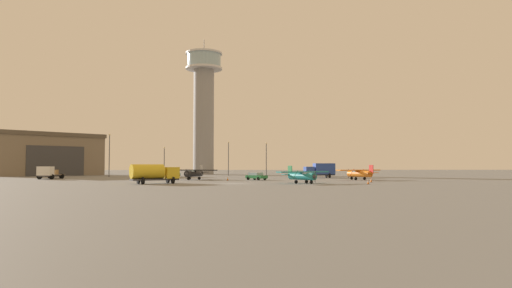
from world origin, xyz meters
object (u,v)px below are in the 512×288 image
Objects in this scene: truck_box_blue at (320,170)px; traffic_cone_mid_apron at (228,179)px; car_teal at (173,174)px; truck_fuel_tanker_yellow at (154,173)px; traffic_cone_near_right at (371,180)px; car_green at (256,176)px; light_post_centre at (266,156)px; truck_flatbed_white at (49,173)px; light_post_west at (164,158)px; light_post_north at (228,155)px; airplane_orange at (360,173)px; control_tower at (204,103)px; traffic_cone_near_left at (368,182)px; airplane_black at (194,173)px; light_post_east at (109,152)px; airplane_teal at (302,175)px.

traffic_cone_mid_apron is (-19.93, -17.11, -1.39)m from truck_box_blue.
truck_fuel_tanker_yellow is at bearing 21.81° from car_teal.
traffic_cone_near_right is 24.60m from traffic_cone_mid_apron.
truck_fuel_tanker_yellow is 1.66× the size of car_green.
light_post_centre is at bearing 117.75° from car_teal.
light_post_west is (18.16, 27.94, 3.31)m from truck_flatbed_white.
light_post_north is 54.10m from traffic_cone_near_right.
traffic_cone_mid_apron is (-24.00, -1.20, -0.97)m from airplane_orange.
traffic_cone_mid_apron is (7.65, -55.40, -21.21)m from control_tower.
truck_box_blue is 33.93m from traffic_cone_near_left.
light_post_west is at bearing -117.57° from control_tower.
car_teal is 0.49× the size of light_post_north.
truck_flatbed_white is 28.15m from car_teal.
traffic_cone_near_left is at bearing 72.11° from airplane_black.
light_post_east is at bearing -19.01° from truck_box_blue.
airplane_teal is 13.15× the size of traffic_cone_mid_apron.
airplane_orange is 18.86m from car_green.
airplane_orange is (31.65, -54.20, -20.23)m from control_tower.
truck_flatbed_white reaches higher than traffic_cone_mid_apron.
truck_box_blue reaches higher than airplane_black.
car_teal is (21.83, 17.76, -0.48)m from truck_flatbed_white.
light_post_east is at bearing -70.32° from car_teal.
traffic_cone_near_right is at bearing -64.95° from light_post_north.
light_post_north reaches higher than truck_box_blue.
light_post_centre is 13.13× the size of traffic_cone_mid_apron.
car_teal is 11.47m from light_post_west.
truck_flatbed_white is 0.78× the size of light_post_north.
truck_fuel_tanker_yellow is at bearing -83.31° from light_post_west.
traffic_cone_near_right is (30.35, -64.87, -21.16)m from control_tower.
truck_box_blue reaches higher than truck_flatbed_white.
truck_box_blue is 49.18m from light_post_east.
light_post_north is (16.59, 1.26, 0.80)m from light_post_west.
control_tower is 37.79m from light_post_east.
truck_fuel_tanker_yellow is 17.07m from traffic_cone_mid_apron.
light_post_north is (-11.12, 52.98, 4.10)m from airplane_teal.
control_tower is 5.44× the size of light_post_west.
light_post_north is (-5.30, 36.88, 4.59)m from car_green.
control_tower is 9.49× the size of car_green.
airplane_black is 1.28× the size of truck_fuel_tanker_yellow.
light_post_north is at bearing 162.60° from airplane_teal.
airplane_black is 1.22× the size of light_post_west.
truck_fuel_tanker_yellow is 1.60× the size of car_teal.
airplane_teal reaches higher than traffic_cone_mid_apron.
control_tower is 34.89m from car_teal.
traffic_cone_near_right is at bearing -22.66° from traffic_cone_mid_apron.
car_green is at bearing 145.74° from traffic_cone_near_right.
traffic_cone_near_left is (47.92, -44.37, -5.62)m from light_post_east.
traffic_cone_mid_apron is (-5.19, -2.45, -0.43)m from car_green.
airplane_teal is 11.42× the size of traffic_cone_near_right.
truck_flatbed_white is at bearing -141.20° from car_green.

